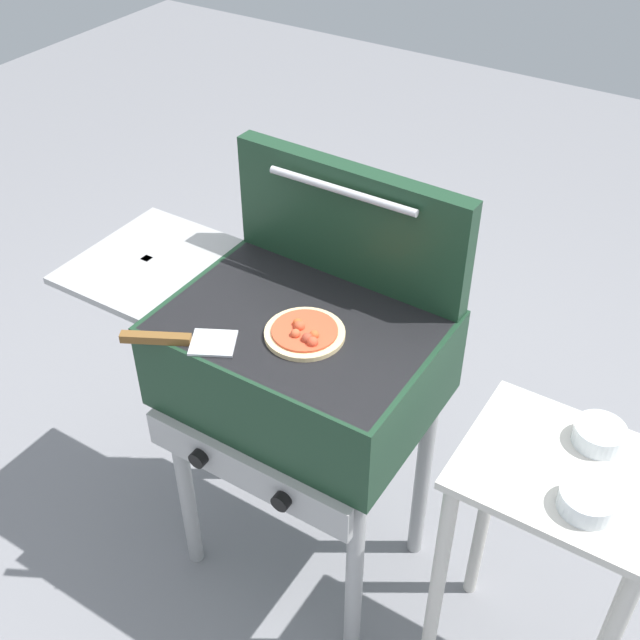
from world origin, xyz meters
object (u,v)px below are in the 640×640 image
(grill, at_px, (297,365))
(prep_table, at_px, (549,536))
(topping_bowl_far, at_px, (587,501))
(spatula, at_px, (179,340))
(pizza_pepperoni, at_px, (305,333))
(topping_bowl_near, at_px, (599,435))

(grill, bearing_deg, prep_table, 0.37)
(grill, relative_size, topping_bowl_far, 8.32)
(spatula, relative_size, topping_bowl_far, 2.22)
(grill, relative_size, pizza_pepperoni, 5.20)
(prep_table, xyz_separation_m, topping_bowl_near, (0.03, 0.11, 0.25))
(pizza_pepperoni, height_order, prep_table, pizza_pepperoni)
(grill, bearing_deg, pizza_pepperoni, -39.20)
(grill, distance_m, topping_bowl_near, 0.71)
(pizza_pepperoni, xyz_separation_m, prep_table, (0.62, 0.05, -0.35))
(pizza_pepperoni, bearing_deg, prep_table, 4.41)
(topping_bowl_near, bearing_deg, spatula, -159.81)
(pizza_pepperoni, distance_m, spatula, 0.28)
(pizza_pepperoni, xyz_separation_m, topping_bowl_near, (0.65, 0.15, -0.11))
(pizza_pepperoni, xyz_separation_m, topping_bowl_far, (0.68, -0.03, -0.11))
(spatula, relative_size, prep_table, 0.33)
(spatula, height_order, prep_table, spatula)
(spatula, xyz_separation_m, topping_bowl_near, (0.87, 0.32, -0.10))
(grill, bearing_deg, spatula, -129.24)
(grill, height_order, prep_table, grill)
(topping_bowl_near, height_order, topping_bowl_far, same)
(grill, distance_m, topping_bowl_far, 0.74)
(grill, xyz_separation_m, pizza_pepperoni, (0.05, -0.04, 0.15))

